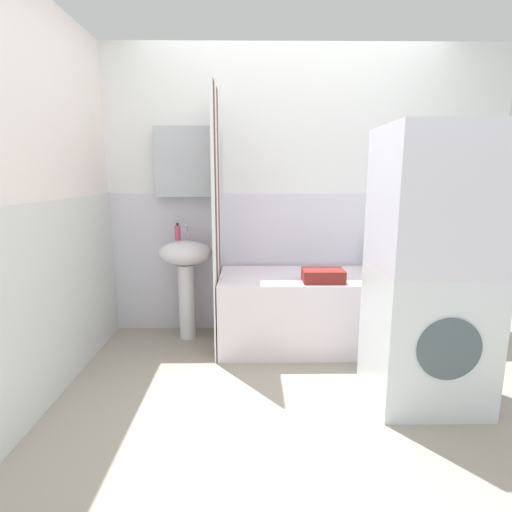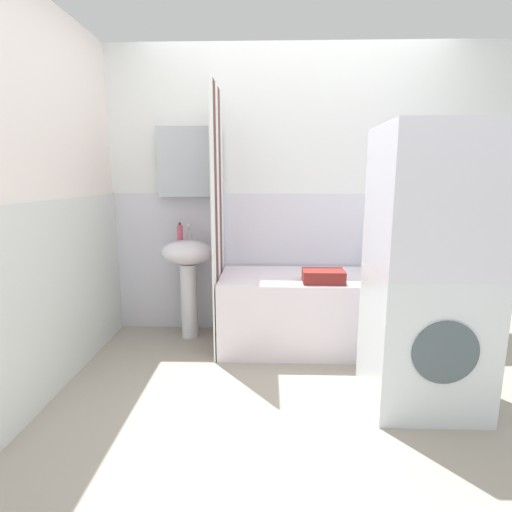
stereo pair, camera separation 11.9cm
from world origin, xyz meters
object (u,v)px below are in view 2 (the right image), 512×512
(lotion_bottle, at_px, (373,256))
(towel_folded, at_px, (323,276))
(conditioner_bottle, at_px, (390,260))
(sink, at_px, (188,267))
(body_wash_bottle, at_px, (403,256))
(soap_dispenser, at_px, (180,232))
(washer_dryer_stack, at_px, (429,271))
(bathtub, at_px, (322,311))

(lotion_bottle, distance_m, towel_folded, 0.66)
(conditioner_bottle, bearing_deg, sink, -176.18)
(body_wash_bottle, bearing_deg, soap_dispenser, -177.54)
(body_wash_bottle, distance_m, towel_folded, 0.88)
(sink, xyz_separation_m, soap_dispenser, (-0.06, 0.04, 0.28))
(body_wash_bottle, height_order, washer_dryer_stack, washer_dryer_stack)
(sink, distance_m, towel_folded, 1.13)
(conditioner_bottle, bearing_deg, bathtub, -155.76)
(towel_folded, bearing_deg, sink, 161.54)
(lotion_bottle, height_order, towel_folded, lotion_bottle)
(body_wash_bottle, height_order, lotion_bottle, lotion_bottle)
(sink, relative_size, conditioner_bottle, 5.29)
(sink, height_order, conditioner_bottle, sink)
(sink, bearing_deg, washer_dryer_stack, -31.27)
(bathtub, relative_size, body_wash_bottle, 7.18)
(body_wash_bottle, bearing_deg, lotion_bottle, -173.76)
(soap_dispenser, xyz_separation_m, body_wash_bottle, (1.87, 0.08, -0.21))
(towel_folded, relative_size, washer_dryer_stack, 0.19)
(towel_folded, bearing_deg, body_wash_bottle, 33.04)
(lotion_bottle, height_order, washer_dryer_stack, washer_dryer_stack)
(soap_dispenser, distance_m, washer_dryer_stack, 1.93)
(body_wash_bottle, distance_m, conditioner_bottle, 0.12)
(body_wash_bottle, xyz_separation_m, conditioner_bottle, (-0.12, -0.01, -0.03))
(conditioner_bottle, xyz_separation_m, washer_dryer_stack, (-0.11, -1.07, 0.16))
(sink, height_order, soap_dispenser, soap_dispenser)
(sink, height_order, bathtub, sink)
(bathtub, bearing_deg, soap_dispenser, 170.49)
(soap_dispenser, bearing_deg, sink, -32.65)
(bathtub, bearing_deg, body_wash_bottle, 21.26)
(lotion_bottle, xyz_separation_m, towel_folded, (-0.48, -0.45, -0.06))
(washer_dryer_stack, bearing_deg, towel_folded, 130.34)
(sink, height_order, body_wash_bottle, sink)
(body_wash_bottle, height_order, towel_folded, body_wash_bottle)
(soap_dispenser, xyz_separation_m, towel_folded, (1.13, -0.40, -0.27))
(soap_dispenser, height_order, washer_dryer_stack, washer_dryer_stack)
(sink, distance_m, washer_dryer_stack, 1.86)
(lotion_bottle, bearing_deg, body_wash_bottle, 6.24)
(sink, distance_m, soap_dispenser, 0.29)
(soap_dispenser, height_order, body_wash_bottle, soap_dispenser)
(bathtub, xyz_separation_m, conditioner_bottle, (0.59, 0.27, 0.36))
(conditioner_bottle, bearing_deg, lotion_bottle, -172.22)
(lotion_bottle, xyz_separation_m, washer_dryer_stack, (0.04, -1.05, 0.12))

